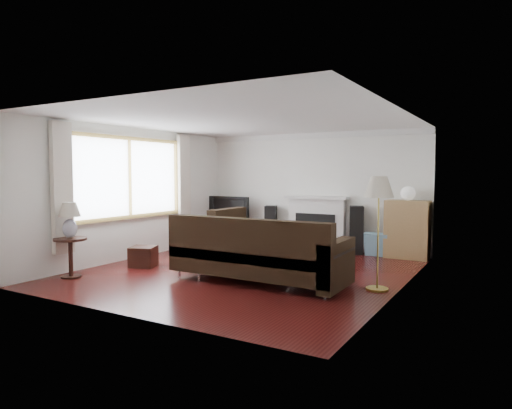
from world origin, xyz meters
The scene contains 17 objects.
room centered at (0.00, 0.00, 1.25)m, with size 5.10×5.60×2.54m.
window centered at (-2.45, -0.20, 1.55)m, with size 0.12×2.74×1.54m, color brown.
curtain_near centered at (-2.40, -1.72, 1.40)m, with size 0.10×0.35×2.10m, color silver.
curtain_far centered at (-2.40, 1.32, 1.40)m, with size 0.10×0.35×2.10m, color silver.
fireplace centered at (0.15, 2.64, 0.57)m, with size 1.40×0.26×1.15m, color white.
tv_stand centered at (-1.99, 2.50, 0.24)m, with size 0.96×0.43×0.48m, color black.
television centered at (-1.93, 2.50, 0.79)m, with size 1.07×0.14×0.62m, color black.
speaker_left centered at (-0.91, 2.53, 0.45)m, with size 0.25×0.30×0.90m, color black.
speaker_right centered at (1.07, 2.52, 0.49)m, with size 0.27×0.32×0.97m, color black.
bookshelf centered at (2.06, 2.53, 0.56)m, with size 0.81×0.39×1.12m, color #9E7949.
globe_lamp centered at (2.06, 2.53, 1.25)m, with size 0.27×0.27×0.27m, color white.
sectional_sofa centered at (0.55, -0.56, 0.46)m, with size 2.87×2.10×0.93m, color black.
coffee_table centered at (0.39, 1.00, 0.22)m, with size 1.13×0.62×0.44m, color olive.
footstool centered at (-1.78, -0.58, 0.18)m, with size 0.42×0.42×0.35m, color black.
floor_lamp centered at (2.22, -0.14, 0.80)m, with size 0.41×0.41×1.59m, color #AD943C.
side_table centered at (-2.15, -1.79, 0.31)m, with size 0.50×0.50×0.63m, color black.
table_lamp centered at (-2.15, -1.79, 0.90)m, with size 0.34×0.34×0.55m, color silver.
Camera 1 is at (3.90, -6.44, 1.63)m, focal length 32.00 mm.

